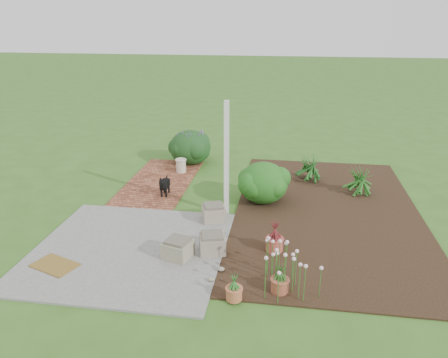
# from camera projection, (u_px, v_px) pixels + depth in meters

# --- Properties ---
(ground) EXTENTS (80.00, 80.00, 0.00)m
(ground) POSITION_uv_depth(u_px,v_px,m) (212.00, 215.00, 9.56)
(ground) COLOR #355E1D
(ground) RESTS_ON ground
(concrete_patio) EXTENTS (3.50, 3.50, 0.04)m
(concrete_patio) POSITION_uv_depth(u_px,v_px,m) (130.00, 249.00, 8.11)
(concrete_patio) COLOR slate
(concrete_patio) RESTS_ON ground
(brick_path) EXTENTS (1.60, 3.50, 0.04)m
(brick_path) POSITION_uv_depth(u_px,v_px,m) (160.00, 181.00, 11.41)
(brick_path) COLOR brown
(brick_path) RESTS_ON ground
(garden_bed) EXTENTS (4.00, 7.00, 0.03)m
(garden_bed) POSITION_uv_depth(u_px,v_px,m) (327.00, 212.00, 9.66)
(garden_bed) COLOR black
(garden_bed) RESTS_ON ground
(veranda_post) EXTENTS (0.10, 0.10, 2.50)m
(veranda_post) POSITION_uv_depth(u_px,v_px,m) (227.00, 160.00, 9.17)
(veranda_post) COLOR white
(veranda_post) RESTS_ON ground
(stone_trough_near) EXTENTS (0.55, 0.55, 0.30)m
(stone_trough_near) POSITION_uv_depth(u_px,v_px,m) (212.00, 244.00, 7.96)
(stone_trough_near) COLOR #7D6D60
(stone_trough_near) RESTS_ON concrete_patio
(stone_trough_mid) EXTENTS (0.56, 0.56, 0.30)m
(stone_trough_mid) POSITION_uv_depth(u_px,v_px,m) (178.00, 249.00, 7.77)
(stone_trough_mid) COLOR #767159
(stone_trough_mid) RESTS_ON concrete_patio
(stone_trough_far) EXTENTS (0.57, 0.57, 0.30)m
(stone_trough_far) POSITION_uv_depth(u_px,v_px,m) (213.00, 213.00, 9.19)
(stone_trough_far) COLOR #736254
(stone_trough_far) RESTS_ON concrete_patio
(coir_doormat) EXTENTS (0.88, 0.72, 0.02)m
(coir_doormat) POSITION_uv_depth(u_px,v_px,m) (55.00, 265.00, 7.54)
(coir_doormat) COLOR brown
(coir_doormat) RESTS_ON concrete_patio
(black_dog) EXTENTS (0.18, 0.56, 0.48)m
(black_dog) POSITION_uv_depth(u_px,v_px,m) (164.00, 184.00, 10.38)
(black_dog) COLOR black
(black_dog) RESTS_ON brick_path
(cream_ceramic_urn) EXTENTS (0.28, 0.28, 0.36)m
(cream_ceramic_urn) POSITION_uv_depth(u_px,v_px,m) (181.00, 166.00, 12.00)
(cream_ceramic_urn) COLOR beige
(cream_ceramic_urn) RESTS_ON brick_path
(evergreen_shrub) EXTENTS (1.32, 1.32, 0.96)m
(evergreen_shrub) POSITION_uv_depth(u_px,v_px,m) (263.00, 182.00, 10.03)
(evergreen_shrub) COLOR #173A0C
(evergreen_shrub) RESTS_ON garden_bed
(agapanthus_clump_back) EXTENTS (1.13, 1.13, 0.82)m
(agapanthus_clump_back) POSITION_uv_depth(u_px,v_px,m) (359.00, 177.00, 10.50)
(agapanthus_clump_back) COLOR #0C3709
(agapanthus_clump_back) RESTS_ON garden_bed
(agapanthus_clump_front) EXTENTS (1.12, 1.12, 0.80)m
(agapanthus_clump_front) POSITION_uv_depth(u_px,v_px,m) (309.00, 165.00, 11.35)
(agapanthus_clump_front) COLOR #113813
(agapanthus_clump_front) RESTS_ON garden_bed
(pink_flower_patch) EXTENTS (1.45, 1.45, 0.72)m
(pink_flower_patch) POSITION_uv_depth(u_px,v_px,m) (296.00, 266.00, 6.88)
(pink_flower_patch) COLOR #113D0F
(pink_flower_patch) RESTS_ON garden_bed
(terracotta_pot_bronze) EXTENTS (0.36, 0.36, 0.25)m
(terracotta_pot_bronze) POSITION_uv_depth(u_px,v_px,m) (274.00, 244.00, 8.02)
(terracotta_pot_bronze) COLOR #B3483C
(terracotta_pot_bronze) RESTS_ON garden_bed
(terracotta_pot_small_left) EXTENTS (0.34, 0.34, 0.23)m
(terracotta_pot_small_left) POSITION_uv_depth(u_px,v_px,m) (280.00, 285.00, 6.82)
(terracotta_pot_small_left) COLOR #964C33
(terracotta_pot_small_left) RESTS_ON garden_bed
(terracotta_pot_small_right) EXTENTS (0.27, 0.27, 0.21)m
(terracotta_pot_small_right) POSITION_uv_depth(u_px,v_px,m) (234.00, 293.00, 6.63)
(terracotta_pot_small_right) COLOR #B05D3B
(terracotta_pot_small_right) RESTS_ON garden_bed
(purple_flowering_bush) EXTENTS (1.58, 1.58, 1.02)m
(purple_flowering_bush) POSITION_uv_depth(u_px,v_px,m) (190.00, 147.00, 12.71)
(purple_flowering_bush) COLOR black
(purple_flowering_bush) RESTS_ON ground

